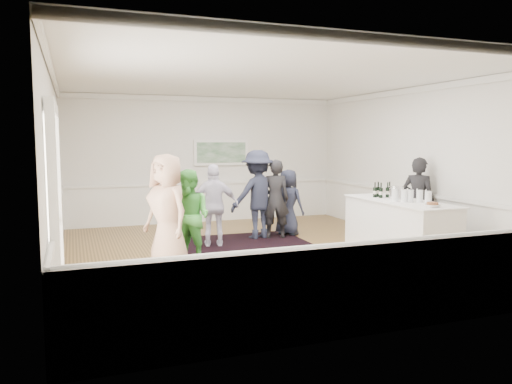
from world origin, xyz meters
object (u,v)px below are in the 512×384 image
object	(u,v)px
guest_dark_b	(275,199)
guest_navy	(288,202)
serving_table	(399,227)
nut_bowl	(432,205)
guest_dark_a	(258,195)
ice_bucket	(396,193)
bartender	(418,202)
guest_tan	(167,212)
guest_lilac	(214,206)
guest_green	(190,217)

from	to	relation	value
guest_dark_b	guest_navy	size ratio (longest dim) A/B	1.16
serving_table	nut_bowl	size ratio (longest dim) A/B	9.72
guest_dark_a	guest_dark_b	distance (m)	0.38
ice_bucket	guest_dark_a	bearing A→B (deg)	134.22
serving_table	bartender	distance (m)	1.00
serving_table	ice_bucket	xyz separation A→B (m)	(0.05, 0.21, 0.61)
guest_tan	guest_lilac	xyz separation A→B (m)	(1.20, 1.46, -0.13)
guest_dark_a	nut_bowl	distance (m)	3.74
bartender	guest_lilac	xyz separation A→B (m)	(-3.82, 1.33, -0.07)
nut_bowl	ice_bucket	bearing A→B (deg)	84.50
guest_dark_a	ice_bucket	bearing A→B (deg)	124.11
guest_green	guest_lilac	distance (m)	1.38
guest_tan	guest_dark_a	bearing A→B (deg)	102.39
serving_table	guest_lilac	bearing A→B (deg)	149.18
guest_green	guest_dark_b	world-z (taller)	guest_dark_b
guest_green	guest_dark_b	xyz separation A→B (m)	(2.18, 1.48, 0.04)
guest_lilac	ice_bucket	size ratio (longest dim) A/B	6.28
serving_table	bartender	world-z (taller)	bartender
bartender	guest_navy	size ratio (longest dim) A/B	1.21
bartender	guest_dark_b	size ratio (longest dim) A/B	1.05
bartender	guest_dark_a	world-z (taller)	guest_dark_a
guest_green	nut_bowl	size ratio (longest dim) A/B	6.36
guest_dark_b	guest_navy	distance (m)	0.52
bartender	guest_lilac	bearing A→B (deg)	40.56
guest_green	guest_lilac	size ratio (longest dim) A/B	0.98
guest_green	bartender	bearing A→B (deg)	49.04
guest_lilac	guest_navy	xyz separation A→B (m)	(1.85, 0.60, -0.09)
bartender	ice_bucket	world-z (taller)	bartender
bartender	guest_navy	distance (m)	2.76
guest_dark_b	nut_bowl	distance (m)	3.46
serving_table	guest_navy	world-z (taller)	guest_navy
bartender	guest_green	distance (m)	4.58
guest_tan	ice_bucket	world-z (taller)	guest_tan
guest_green	guest_navy	bearing A→B (deg)	85.15
bartender	guest_green	size ratio (longest dim) A/B	1.10
guest_lilac	nut_bowl	world-z (taller)	guest_lilac
bartender	guest_dark_b	xyz separation A→B (m)	(-2.39, 1.66, -0.04)
serving_table	nut_bowl	distance (m)	1.09
guest_tan	ice_bucket	bearing A→B (deg)	60.36
guest_tan	guest_dark_a	distance (m)	2.98
serving_table	guest_lilac	world-z (taller)	guest_lilac
bartender	ice_bucket	bearing A→B (deg)	79.98
bartender	guest_dark_b	bearing A→B (deg)	25.02
bartender	guest_tan	world-z (taller)	guest_tan
ice_bucket	guest_lilac	bearing A→B (deg)	152.59
guest_lilac	serving_table	bearing A→B (deg)	162.42
bartender	guest_navy	world-z (taller)	bartender
serving_table	guest_tan	size ratio (longest dim) A/B	1.30
guest_tan	guest_dark_b	size ratio (longest dim) A/B	1.11
guest_tan	guest_lilac	world-z (taller)	guest_tan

